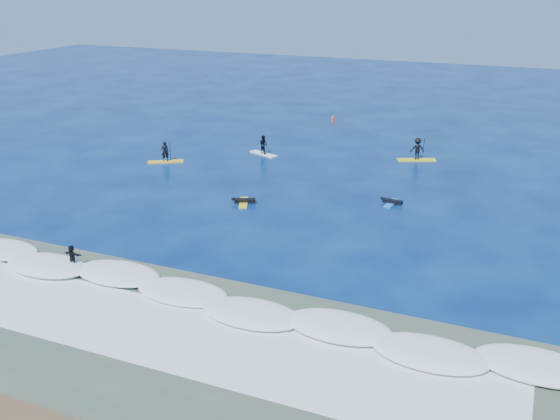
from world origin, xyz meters
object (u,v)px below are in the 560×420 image
at_px(sup_paddler_right, 417,150).
at_px(prone_paddler_near, 244,201).
at_px(sup_paddler_center, 263,146).
at_px(prone_paddler_far, 391,202).
at_px(sup_paddler_left, 165,155).
at_px(wave_surfer, 72,257).
at_px(marker_buoy, 333,119).

distance_m(sup_paddler_right, prone_paddler_near, 17.31).
distance_m(sup_paddler_center, sup_paddler_right, 12.93).
distance_m(prone_paddler_near, prone_paddler_far, 9.99).
xyz_separation_m(sup_paddler_left, sup_paddler_center, (6.45, 5.31, 0.09)).
bearing_deg(sup_paddler_left, wave_surfer, -103.80).
distance_m(sup_paddler_center, marker_buoy, 14.46).
relative_size(sup_paddler_left, marker_buoy, 4.07).
height_order(prone_paddler_near, marker_buoy, marker_buoy).
bearing_deg(sup_paddler_center, sup_paddler_right, 37.29).
height_order(prone_paddler_near, wave_surfer, wave_surfer).
relative_size(sup_paddler_left, sup_paddler_center, 1.00).
bearing_deg(sup_paddler_right, prone_paddler_near, -143.58).
xyz_separation_m(sup_paddler_left, sup_paddler_right, (18.96, 8.62, 0.23)).
bearing_deg(sup_paddler_right, marker_buoy, 111.51).
bearing_deg(prone_paddler_far, sup_paddler_left, 87.52).
height_order(sup_paddler_center, prone_paddler_far, sup_paddler_center).
relative_size(sup_paddler_center, prone_paddler_near, 1.34).
distance_m(sup_paddler_left, sup_paddler_right, 20.83).
distance_m(sup_paddler_right, prone_paddler_far, 11.22).
xyz_separation_m(prone_paddler_near, marker_buoy, (-2.35, 26.02, 0.15)).
relative_size(sup_paddler_left, prone_paddler_near, 1.34).
bearing_deg(sup_paddler_center, prone_paddler_far, -8.60).
relative_size(sup_paddler_left, sup_paddler_right, 0.88).
distance_m(sup_paddler_left, sup_paddler_center, 8.36).
bearing_deg(sup_paddler_right, wave_surfer, -137.78).
bearing_deg(prone_paddler_far, prone_paddler_near, 117.18).
relative_size(sup_paddler_left, prone_paddler_far, 1.43).
bearing_deg(prone_paddler_near, sup_paddler_left, 35.09).
relative_size(sup_paddler_left, wave_surfer, 1.67).
xyz_separation_m(sup_paddler_left, wave_surfer, (6.49, -18.92, 0.08)).
bearing_deg(wave_surfer, prone_paddler_near, 72.80).
relative_size(prone_paddler_far, wave_surfer, 1.17).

